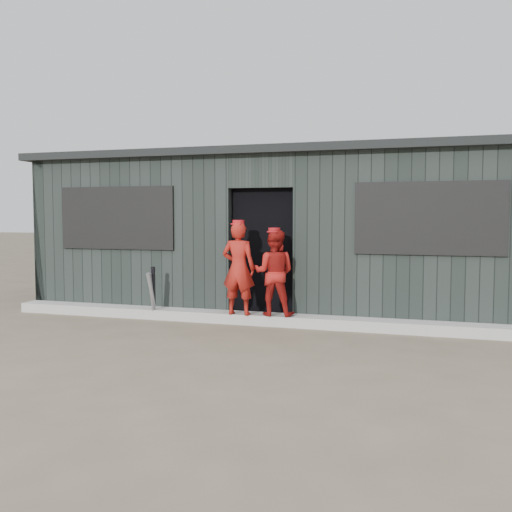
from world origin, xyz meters
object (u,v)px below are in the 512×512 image
(bat_mid, at_px, (152,297))
(bat_left, at_px, (152,296))
(player_red_right, at_px, (274,273))
(bat_right, at_px, (154,293))
(player_red_left, at_px, (239,268))
(player_grey_back, at_px, (291,274))
(dugout, at_px, (285,233))

(bat_mid, bearing_deg, bat_left, -3.38)
(bat_left, relative_size, player_red_right, 0.61)
(bat_mid, bearing_deg, bat_right, 97.23)
(bat_right, distance_m, player_red_right, 1.93)
(player_red_left, xyz_separation_m, player_grey_back, (0.60, 0.77, -0.13))
(bat_mid, relative_size, dugout, 0.09)
(bat_right, distance_m, player_red_left, 1.45)
(player_grey_back, bearing_deg, dugout, -52.66)
(bat_left, xyz_separation_m, player_grey_back, (1.97, 0.82, 0.32))
(bat_left, relative_size, bat_right, 0.92)
(bat_right, height_order, player_grey_back, player_grey_back)
(bat_left, bearing_deg, player_red_left, 2.04)
(player_red_right, bearing_deg, bat_left, 0.64)
(bat_right, bearing_deg, bat_mid, -82.77)
(bat_mid, xyz_separation_m, dugout, (1.60, 1.88, 0.93))
(bat_left, xyz_separation_m, bat_mid, (-0.01, 0.00, -0.01))
(bat_left, distance_m, player_red_right, 1.92)
(dugout, bearing_deg, player_red_left, -97.01)
(bat_mid, relative_size, player_red_right, 0.58)
(player_red_right, bearing_deg, player_grey_back, -100.78)
(player_red_right, height_order, dugout, dugout)
(player_red_right, height_order, player_grey_back, player_red_right)
(bat_left, relative_size, bat_mid, 1.05)
(bat_left, height_order, player_red_left, player_red_left)
(bat_right, height_order, dugout, dugout)
(player_grey_back, bearing_deg, bat_right, 38.12)
(bat_mid, relative_size, player_red_left, 0.53)
(player_grey_back, bearing_deg, bat_mid, 40.35)
(bat_left, height_order, player_grey_back, player_grey_back)
(bat_mid, relative_size, bat_right, 0.88)
(bat_left, distance_m, player_red_left, 1.44)
(bat_left, height_order, bat_right, bat_right)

